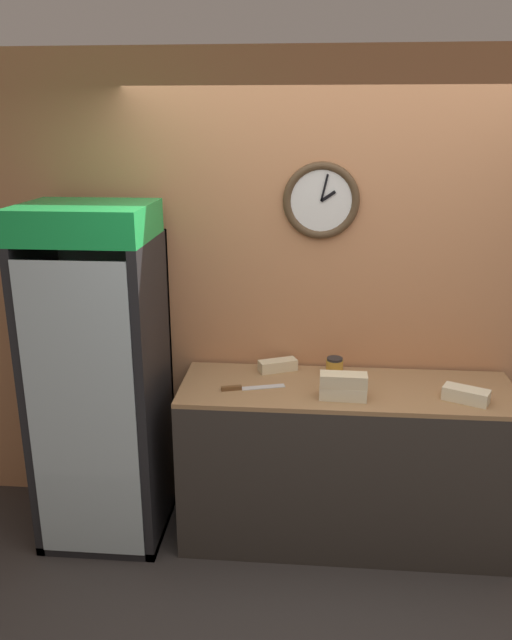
{
  "coord_description": "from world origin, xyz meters",
  "views": [
    {
      "loc": [
        -0.23,
        -2.31,
        2.32
      ],
      "look_at": [
        -0.5,
        0.89,
        1.29
      ],
      "focal_mm": 35.0,
      "sensor_mm": 36.0,
      "label": 1
    }
  ],
  "objects_px": {
    "beverage_cooler": "(102,361)",
    "sandwich_stack_bottom": "(343,392)",
    "chefs_knife": "(244,388)",
    "sandwich_flat_right": "(466,395)",
    "condiment_jar": "(334,367)",
    "sandwich_flat_left": "(278,365)",
    "sandwich_stack_middle": "(343,380)"
  },
  "relations": [
    {
      "from": "beverage_cooler",
      "to": "sandwich_stack_bottom",
      "type": "relative_size",
      "value": 7.76
    },
    {
      "from": "chefs_knife",
      "to": "sandwich_flat_right",
      "type": "bearing_deg",
      "value": -2.68
    },
    {
      "from": "chefs_knife",
      "to": "condiment_jar",
      "type": "distance_m",
      "value": 0.55
    },
    {
      "from": "sandwich_flat_left",
      "to": "condiment_jar",
      "type": "relative_size",
      "value": 2.22
    },
    {
      "from": "sandwich_flat_right",
      "to": "condiment_jar",
      "type": "distance_m",
      "value": 0.73
    },
    {
      "from": "sandwich_stack_middle",
      "to": "chefs_knife",
      "type": "distance_m",
      "value": 0.54
    },
    {
      "from": "sandwich_stack_middle",
      "to": "sandwich_flat_left",
      "type": "bearing_deg",
      "value": 135.23
    },
    {
      "from": "condiment_jar",
      "to": "sandwich_flat_left",
      "type": "bearing_deg",
      "value": 172.46
    },
    {
      "from": "beverage_cooler",
      "to": "sandwich_stack_bottom",
      "type": "distance_m",
      "value": 1.35
    },
    {
      "from": "sandwich_stack_middle",
      "to": "sandwich_flat_right",
      "type": "xyz_separation_m",
      "value": [
        0.63,
        0.02,
        -0.07
      ]
    },
    {
      "from": "sandwich_stack_bottom",
      "to": "chefs_knife",
      "type": "distance_m",
      "value": 0.53
    },
    {
      "from": "sandwich_flat_right",
      "to": "condiment_jar",
      "type": "bearing_deg",
      "value": 156.5
    },
    {
      "from": "chefs_knife",
      "to": "condiment_jar",
      "type": "bearing_deg",
      "value": 25.57
    },
    {
      "from": "sandwich_stack_middle",
      "to": "sandwich_flat_right",
      "type": "relative_size",
      "value": 0.99
    },
    {
      "from": "sandwich_stack_middle",
      "to": "condiment_jar",
      "type": "distance_m",
      "value": 0.32
    },
    {
      "from": "chefs_knife",
      "to": "sandwich_stack_middle",
      "type": "bearing_deg",
      "value": -8.36
    },
    {
      "from": "sandwich_flat_left",
      "to": "sandwich_flat_right",
      "type": "relative_size",
      "value": 0.95
    },
    {
      "from": "condiment_jar",
      "to": "sandwich_flat_right",
      "type": "bearing_deg",
      "value": -23.5
    },
    {
      "from": "sandwich_flat_left",
      "to": "sandwich_flat_right",
      "type": "height_order",
      "value": "sandwich_flat_right"
    },
    {
      "from": "sandwich_stack_middle",
      "to": "condiment_jar",
      "type": "height_order",
      "value": "sandwich_stack_middle"
    },
    {
      "from": "sandwich_flat_right",
      "to": "beverage_cooler",
      "type": "bearing_deg",
      "value": 175.92
    },
    {
      "from": "chefs_knife",
      "to": "beverage_cooler",
      "type": "bearing_deg",
      "value": 173.93
    },
    {
      "from": "sandwich_stack_bottom",
      "to": "chefs_knife",
      "type": "xyz_separation_m",
      "value": [
        -0.52,
        0.08,
        -0.03
      ]
    },
    {
      "from": "chefs_knife",
      "to": "condiment_jar",
      "type": "relative_size",
      "value": 3.26
    },
    {
      "from": "sandwich_flat_left",
      "to": "sandwich_stack_bottom",
      "type": "bearing_deg",
      "value": -44.77
    },
    {
      "from": "sandwich_stack_bottom",
      "to": "condiment_jar",
      "type": "xyz_separation_m",
      "value": [
        -0.03,
        0.31,
        0.02
      ]
    },
    {
      "from": "sandwich_flat_right",
      "to": "chefs_knife",
      "type": "relative_size",
      "value": 0.72
    },
    {
      "from": "beverage_cooler",
      "to": "sandwich_flat_right",
      "type": "bearing_deg",
      "value": -4.08
    },
    {
      "from": "chefs_knife",
      "to": "sandwich_flat_left",
      "type": "bearing_deg",
      "value": 59.0
    },
    {
      "from": "sandwich_stack_bottom",
      "to": "sandwich_flat_right",
      "type": "height_order",
      "value": "sandwich_flat_right"
    },
    {
      "from": "sandwich_stack_bottom",
      "to": "chefs_knife",
      "type": "height_order",
      "value": "sandwich_stack_bottom"
    },
    {
      "from": "sandwich_flat_right",
      "to": "condiment_jar",
      "type": "relative_size",
      "value": 2.35
    }
  ]
}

